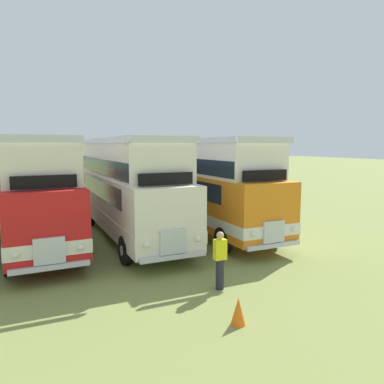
# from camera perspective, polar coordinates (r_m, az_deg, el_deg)

# --- Properties ---
(bus_sixth_in_row) EXTENTS (3.10, 9.89, 4.52)m
(bus_sixth_in_row) POSITION_cam_1_polar(r_m,az_deg,el_deg) (16.45, -22.86, 0.22)
(bus_sixth_in_row) COLOR red
(bus_sixth_in_row) RESTS_ON ground
(bus_seventh_in_row) EXTENTS (2.98, 10.78, 4.52)m
(bus_seventh_in_row) POSITION_cam_1_polar(r_m,az_deg,el_deg) (16.88, -9.86, 0.87)
(bus_seventh_in_row) COLOR silver
(bus_seventh_in_row) RESTS_ON ground
(bus_eighth_in_row) EXTENTS (3.04, 11.71, 4.52)m
(bus_eighth_in_row) POSITION_cam_1_polar(r_m,az_deg,el_deg) (18.44, 1.48, 1.52)
(bus_eighth_in_row) COLOR orange
(bus_eighth_in_row) RESTS_ON ground
(cone_mid_row) EXTENTS (0.36, 0.36, 0.66)m
(cone_mid_row) POSITION_cam_1_polar(r_m,az_deg,el_deg) (9.16, 7.19, -17.87)
(cone_mid_row) COLOR orange
(cone_mid_row) RESTS_ON ground
(marshal_person) EXTENTS (0.36, 0.24, 1.73)m
(marshal_person) POSITION_cam_1_polar(r_m,az_deg,el_deg) (10.93, 4.35, -10.45)
(marshal_person) COLOR #23232D
(marshal_person) RESTS_ON ground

